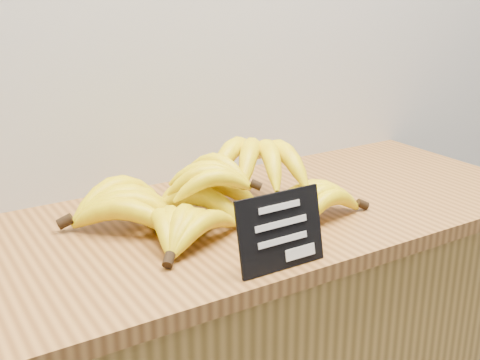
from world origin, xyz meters
The scene contains 3 objects.
counter_top centered at (-0.02, 2.75, 0.92)m, with size 1.39×0.54×0.03m, color #98642F.
chalkboard_sign centered at (-0.05, 2.52, 0.99)m, with size 0.16×0.01×0.13m, color black.
banana_pile centered at (-0.04, 2.76, 0.98)m, with size 0.55×0.41×0.13m.
Camera 1 is at (-0.57, 1.81, 1.38)m, focal length 45.00 mm.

